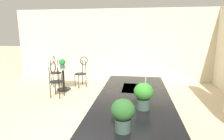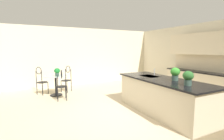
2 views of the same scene
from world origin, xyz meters
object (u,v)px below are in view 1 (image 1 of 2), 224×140
bistro_table (63,76)px  chair_toward_desk (82,70)px  chair_by_island (55,69)px  potted_plant_counter_near (143,94)px  potted_plant_on_table (62,63)px  potted_plant_counter_far (123,113)px  chair_near_window (56,78)px

bistro_table → chair_toward_desk: bearing=129.9°
chair_by_island → chair_toward_desk: bearing=87.8°
chair_toward_desk → potted_plant_counter_near: (3.74, 1.96, 0.54)m
bistro_table → potted_plant_on_table: (0.13, 0.05, 0.46)m
chair_toward_desk → potted_plant_counter_far: potted_plant_counter_far is taller
chair_toward_desk → potted_plant_counter_far: size_ratio=3.26×
chair_near_window → chair_by_island: same height
chair_toward_desk → potted_plant_counter_far: (4.29, 1.76, 0.53)m
potted_plant_counter_near → potted_plant_counter_far: 0.59m
chair_toward_desk → potted_plant_counter_near: 4.25m
potted_plant_counter_near → bistro_table: bearing=-143.6°
chair_toward_desk → potted_plant_counter_near: size_ratio=3.15×
potted_plant_on_table → potted_plant_counter_far: bearing=30.5°
chair_near_window → potted_plant_counter_far: bearing=34.6°
potted_plant_counter_far → chair_by_island: bearing=-147.8°
potted_plant_on_table → chair_near_window: bearing=3.8°
bistro_table → potted_plant_on_table: size_ratio=2.74×
bistro_table → potted_plant_counter_far: potted_plant_counter_far is taller
chair_by_island → potted_plant_counter_far: (4.32, 2.73, 0.53)m
chair_by_island → potted_plant_counter_far: potted_plant_counter_far is taller
bistro_table → chair_toward_desk: 0.65m
chair_by_island → potted_plant_counter_near: bearing=37.8°
potted_plant_counter_near → chair_by_island: bearing=-142.2°
chair_toward_desk → potted_plant_on_table: chair_toward_desk is taller
chair_near_window → chair_by_island: size_ratio=1.00×
bistro_table → potted_plant_counter_near: potted_plant_counter_near is taller
bistro_table → chair_near_window: chair_near_window is taller
chair_by_island → potted_plant_counter_near: 4.81m
chair_near_window → potted_plant_on_table: bearing=-176.2°
chair_near_window → chair_toward_desk: 1.22m
potted_plant_on_table → bistro_table: bearing=-161.1°
bistro_table → chair_near_window: size_ratio=0.77×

